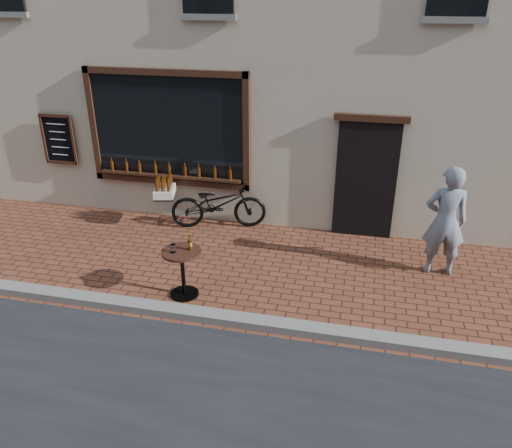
# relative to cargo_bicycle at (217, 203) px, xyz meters

# --- Properties ---
(ground) EXTENTS (90.00, 90.00, 0.00)m
(ground) POSITION_rel_cargo_bicycle_xyz_m (0.89, -3.19, -0.50)
(ground) COLOR brown
(ground) RESTS_ON ground
(kerb) EXTENTS (90.00, 0.25, 0.12)m
(kerb) POSITION_rel_cargo_bicycle_xyz_m (0.89, -2.99, -0.44)
(kerb) COLOR slate
(kerb) RESTS_ON ground
(cargo_bicycle) EXTENTS (2.22, 1.11, 1.04)m
(cargo_bicycle) POSITION_rel_cargo_bicycle_xyz_m (0.00, 0.00, 0.00)
(cargo_bicycle) COLOR black
(cargo_bicycle) RESTS_ON ground
(bistro_table) EXTENTS (0.60, 0.60, 1.03)m
(bistro_table) POSITION_rel_cargo_bicycle_xyz_m (0.21, -2.46, 0.05)
(bistro_table) COLOR black
(bistro_table) RESTS_ON ground
(pedestrian) EXTENTS (0.70, 0.49, 1.85)m
(pedestrian) POSITION_rel_cargo_bicycle_xyz_m (4.09, -0.87, 0.43)
(pedestrian) COLOR slate
(pedestrian) RESTS_ON ground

